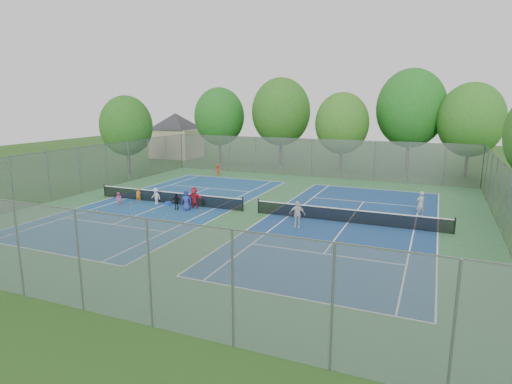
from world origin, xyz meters
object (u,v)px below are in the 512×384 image
net_left (169,198)px  ball_hopper (203,203)px  ball_crate (168,204)px  net_right (348,216)px  instructor (420,204)px

net_left → ball_hopper: (2.90, 0.35, -0.22)m
ball_hopper → ball_crate: bearing=-158.8°
ball_hopper → net_right: bearing=-1.8°
ball_hopper → net_left: bearing=-173.1°
ball_hopper → instructor: bearing=11.4°
net_left → ball_crate: bearing=-59.9°
instructor → ball_hopper: bearing=-29.6°
net_right → instructor: size_ratio=7.10×
net_right → ball_hopper: (-11.10, 0.35, -0.22)m
net_right → instructor: 5.53m
net_right → ball_crate: (-13.64, -0.63, -0.31)m
net_left → ball_hopper: bearing=6.9°
net_right → ball_crate: size_ratio=37.46×
net_right → ball_crate: net_right is taller
net_left → ball_crate: size_ratio=37.46×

